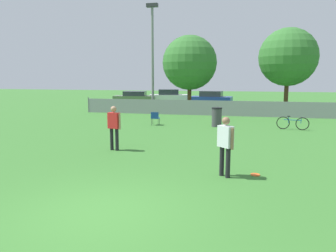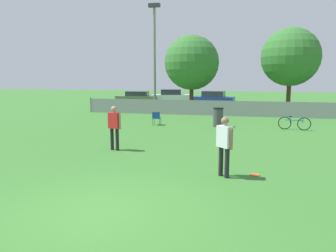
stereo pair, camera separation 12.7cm
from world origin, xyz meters
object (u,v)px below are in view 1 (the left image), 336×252
at_px(bicycle_sideline, 293,123).
at_px(parked_car_olive, 135,97).
at_px(light_pole, 152,49).
at_px(frisbee_disc, 255,175).
at_px(folding_chair_sideline, 155,117).
at_px(tree_far_right, 288,57).
at_px(tree_near_pole, 190,63).
at_px(parked_car_blue, 211,99).
at_px(trash_bin, 217,117).
at_px(player_thrower_red, 114,125).
at_px(player_receiver_white, 225,142).
at_px(parked_car_white, 169,97).

relative_size(bicycle_sideline, parked_car_olive, 0.36).
bearing_deg(light_pole, frisbee_disc, -64.61).
bearing_deg(parked_car_olive, frisbee_disc, -71.64).
distance_m(frisbee_disc, folding_chair_sideline, 10.38).
relative_size(tree_far_right, folding_chair_sideline, 8.25).
relative_size(tree_near_pole, folding_chair_sideline, 7.78).
bearing_deg(parked_car_blue, bicycle_sideline, -61.78).
bearing_deg(tree_near_pole, trash_bin, -69.37).
xyz_separation_m(player_thrower_red, parked_car_olive, (-6.50, 21.34, -0.35)).
bearing_deg(tree_near_pole, light_pole, -167.59).
bearing_deg(tree_near_pole, parked_car_blue, 78.72).
bearing_deg(tree_near_pole, tree_far_right, 2.18).
bearing_deg(trash_bin, player_receiver_white, -83.76).
bearing_deg(frisbee_disc, tree_near_pole, 105.85).
relative_size(player_receiver_white, trash_bin, 1.57).
relative_size(parked_car_olive, parked_car_white, 1.08).
relative_size(trash_bin, parked_car_blue, 0.27).
xyz_separation_m(parked_car_white, parked_car_blue, (4.66, -1.80, -0.03)).
distance_m(tree_far_right, frisbee_disc, 17.71).
height_order(tree_far_right, parked_car_olive, tree_far_right).
relative_size(player_thrower_red, folding_chair_sideline, 2.18).
relative_size(light_pole, parked_car_white, 1.99).
height_order(tree_near_pole, parked_car_white, tree_near_pole).
relative_size(tree_near_pole, tree_far_right, 0.94).
xyz_separation_m(folding_chair_sideline, parked_car_white, (-2.80, 15.51, 0.27)).
height_order(tree_far_right, player_thrower_red, tree_far_right).
bearing_deg(player_thrower_red, folding_chair_sideline, 105.40).
relative_size(parked_car_white, parked_car_blue, 1.03).
height_order(light_pole, bicycle_sideline, light_pole).
distance_m(player_receiver_white, trash_bin, 9.55).
distance_m(tree_far_right, player_receiver_white, 17.99).
bearing_deg(trash_bin, folding_chair_sideline, -175.15).
bearing_deg(bicycle_sideline, parked_car_white, 131.70).
xyz_separation_m(tree_far_right, bicycle_sideline, (-0.52, -8.04, -3.91)).
xyz_separation_m(tree_near_pole, player_receiver_white, (3.88, -17.05, -2.91)).
xyz_separation_m(light_pole, parked_car_blue, (4.05, 6.48, -4.28)).
relative_size(player_receiver_white, folding_chair_sideline, 2.18).
bearing_deg(trash_bin, parked_car_white, 112.65).
xyz_separation_m(trash_bin, parked_car_olive, (-9.80, 14.30, 0.10)).
bearing_deg(trash_bin, tree_near_pole, 110.63).
bearing_deg(player_thrower_red, bicycle_sideline, 56.30).
xyz_separation_m(bicycle_sideline, trash_bin, (-4.06, 0.19, 0.19)).
bearing_deg(tree_near_pole, parked_car_white, 114.60).
bearing_deg(player_thrower_red, player_receiver_white, -16.03).
distance_m(player_thrower_red, player_receiver_white, 4.98).
height_order(tree_far_right, frisbee_disc, tree_far_right).
height_order(player_thrower_red, player_receiver_white, same).
height_order(trash_bin, parked_car_olive, parked_car_olive).
relative_size(tree_far_right, parked_car_white, 1.52).
height_order(player_receiver_white, parked_car_olive, player_receiver_white).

